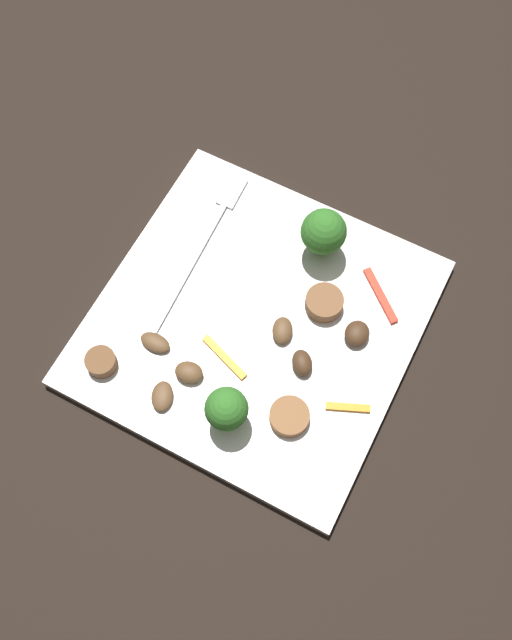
{
  "coord_description": "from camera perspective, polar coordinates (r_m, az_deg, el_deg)",
  "views": [
    {
      "loc": [
        -0.22,
        -0.11,
        0.59
      ],
      "look_at": [
        0.0,
        0.0,
        0.01
      ],
      "focal_mm": 39.66,
      "sensor_mm": 36.0,
      "label": 1
    }
  ],
  "objects": [
    {
      "name": "ground_plane",
      "position": [
        0.64,
        0.0,
        -0.41
      ],
      "size": [
        1.4,
        1.4,
        0.0
      ],
      "primitive_type": "plane",
      "color": "black"
    },
    {
      "name": "broccoli_floret_0",
      "position": [
        0.57,
        -2.4,
        -7.19
      ],
      "size": [
        0.04,
        0.04,
        0.05
      ],
      "color": "#347525",
      "rests_on": "plate"
    },
    {
      "name": "mushroom_0",
      "position": [
        0.61,
        3.74,
        -3.47
      ],
      "size": [
        0.03,
        0.03,
        0.01
      ],
      "primitive_type": "ellipsoid",
      "rotation": [
        0.0,
        0.0,
        3.82
      ],
      "color": "#422B19",
      "rests_on": "plate"
    },
    {
      "name": "pepper_strip_1",
      "position": [
        0.6,
        7.43,
        -7.0
      ],
      "size": [
        0.02,
        0.04,
        0.0
      ],
      "primitive_type": "cube",
      "rotation": [
        0.0,
        0.0,
        1.98
      ],
      "color": "orange",
      "rests_on": "plate"
    },
    {
      "name": "plate",
      "position": [
        0.63,
        0.0,
        -0.21
      ],
      "size": [
        0.27,
        0.27,
        0.01
      ],
      "primitive_type": "cube",
      "color": "white",
      "rests_on": "ground_plane"
    },
    {
      "name": "broccoli_floret_1",
      "position": [
        0.63,
        5.47,
        7.07
      ],
      "size": [
        0.04,
        0.04,
        0.06
      ],
      "color": "#347525",
      "rests_on": "plate"
    },
    {
      "name": "pepper_strip_2",
      "position": [
        0.65,
        10.0,
        1.97
      ],
      "size": [
        0.04,
        0.05,
        0.0
      ],
      "primitive_type": "cube",
      "rotation": [
        0.0,
        0.0,
        0.87
      ],
      "color": "red",
      "rests_on": "plate"
    },
    {
      "name": "fork",
      "position": [
        0.66,
        -4.16,
        6.45
      ],
      "size": [
        0.18,
        0.02,
        0.0
      ],
      "rotation": [
        0.0,
        0.0,
        0.05
      ],
      "color": "silver",
      "rests_on": "plate"
    },
    {
      "name": "sausage_slice_2",
      "position": [
        0.59,
        2.7,
        -7.78
      ],
      "size": [
        0.05,
        0.05,
        0.01
      ],
      "primitive_type": "cylinder",
      "rotation": [
        0.0,
        0.0,
        2.07
      ],
      "color": "brown",
      "rests_on": "plate"
    },
    {
      "name": "mushroom_5",
      "position": [
        0.62,
        8.15,
        -1.08
      ],
      "size": [
        0.03,
        0.02,
        0.01
      ],
      "primitive_type": "ellipsoid",
      "rotation": [
        0.0,
        0.0,
        0.09
      ],
      "color": "#422B19",
      "rests_on": "plate"
    },
    {
      "name": "mushroom_1",
      "position": [
        0.61,
        -5.44,
        -4.22
      ],
      "size": [
        0.02,
        0.03,
        0.01
      ],
      "primitive_type": "ellipsoid",
      "rotation": [
        0.0,
        0.0,
        1.74
      ],
      "color": "brown",
      "rests_on": "plate"
    },
    {
      "name": "mushroom_2",
      "position": [
        0.6,
        -7.58,
        -6.11
      ],
      "size": [
        0.03,
        0.03,
        0.01
      ],
      "primitive_type": "ellipsoid",
      "rotation": [
        0.0,
        0.0,
        0.42
      ],
      "color": "brown",
      "rests_on": "plate"
    },
    {
      "name": "mushroom_4",
      "position": [
        0.62,
        2.23,
        -0.68
      ],
      "size": [
        0.03,
        0.03,
        0.01
      ],
      "primitive_type": "ellipsoid",
      "rotation": [
        0.0,
        0.0,
        3.54
      ],
      "color": "brown",
      "rests_on": "plate"
    },
    {
      "name": "mushroom_3",
      "position": [
        0.62,
        -8.14,
        -1.8
      ],
      "size": [
        0.02,
        0.03,
        0.01
      ],
      "primitive_type": "ellipsoid",
      "rotation": [
        0.0,
        0.0,
        4.71
      ],
      "color": "brown",
      "rests_on": "plate"
    },
    {
      "name": "sausage_slice_1",
      "position": [
        0.63,
        5.52,
        1.4
      ],
      "size": [
        0.05,
        0.05,
        0.01
      ],
      "primitive_type": "cylinder",
      "rotation": [
        0.0,
        0.0,
        0.66
      ],
      "color": "brown",
      "rests_on": "plate"
    },
    {
      "name": "sausage_slice_0",
      "position": [
        0.62,
        -12.39,
        -3.32
      ],
      "size": [
        0.04,
        0.04,
        0.01
      ],
      "primitive_type": "cylinder",
      "rotation": [
        0.0,
        0.0,
        2.51
      ],
      "color": "brown",
      "rests_on": "plate"
    },
    {
      "name": "pepper_strip_0",
      "position": [
        0.61,
        -2.56,
        -3.01
      ],
      "size": [
        0.02,
        0.05,
        0.0
      ],
      "primitive_type": "cube",
      "rotation": [
        0.0,
        0.0,
        1.23
      ],
      "color": "orange",
      "rests_on": "plate"
    }
  ]
}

